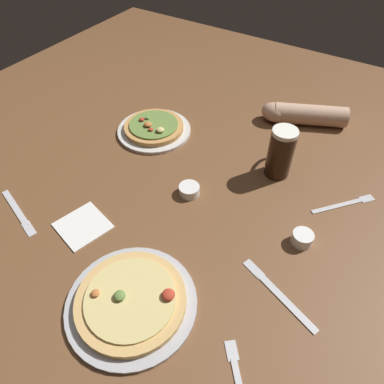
# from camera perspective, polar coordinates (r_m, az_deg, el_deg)

# --- Properties ---
(ground_plane) EXTENTS (2.40, 2.40, 0.03)m
(ground_plane) POSITION_cam_1_polar(r_m,az_deg,el_deg) (1.11, 0.00, -1.25)
(ground_plane) COLOR brown
(pizza_plate_near) EXTENTS (0.32, 0.32, 0.05)m
(pizza_plate_near) POSITION_cam_1_polar(r_m,az_deg,el_deg) (0.89, -9.80, -17.04)
(pizza_plate_near) COLOR #B2B2B7
(pizza_plate_near) RESTS_ON ground_plane
(pizza_plate_far) EXTENTS (0.27, 0.27, 0.05)m
(pizza_plate_far) POSITION_cam_1_polar(r_m,az_deg,el_deg) (1.35, -6.17, 10.21)
(pizza_plate_far) COLOR silver
(pizza_plate_far) RESTS_ON ground_plane
(beer_mug_dark) EXTENTS (0.08, 0.14, 0.17)m
(beer_mug_dark) POSITION_cam_1_polar(r_m,az_deg,el_deg) (1.16, 14.17, 6.30)
(beer_mug_dark) COLOR black
(beer_mug_dark) RESTS_ON ground_plane
(ramekin_sauce) EXTENTS (0.07, 0.07, 0.03)m
(ramekin_sauce) POSITION_cam_1_polar(r_m,az_deg,el_deg) (1.10, -0.46, 0.33)
(ramekin_sauce) COLOR white
(ramekin_sauce) RESTS_ON ground_plane
(ramekin_butter) EXTENTS (0.06, 0.06, 0.04)m
(ramekin_butter) POSITION_cam_1_polar(r_m,az_deg,el_deg) (1.02, 17.41, -7.18)
(ramekin_butter) COLOR white
(ramekin_butter) RESTS_ON ground_plane
(napkin_folded) EXTENTS (0.16, 0.16, 0.01)m
(napkin_folded) POSITION_cam_1_polar(r_m,az_deg,el_deg) (1.07, -17.28, -5.17)
(napkin_folded) COLOR white
(napkin_folded) RESTS_ON ground_plane
(knife_right) EXTENTS (0.22, 0.09, 0.01)m
(knife_right) POSITION_cam_1_polar(r_m,az_deg,el_deg) (1.17, -26.32, -2.92)
(knife_right) COLOR silver
(knife_right) RESTS_ON ground_plane
(fork_spare) EXTENTS (0.15, 0.17, 0.01)m
(fork_spare) POSITION_cam_1_polar(r_m,az_deg,el_deg) (1.17, 23.52, -1.76)
(fork_spare) COLOR silver
(fork_spare) RESTS_ON ground_plane
(knife_spare) EXTENTS (0.23, 0.11, 0.01)m
(knife_spare) POSITION_cam_1_polar(r_m,az_deg,el_deg) (0.93, 13.79, -15.64)
(knife_spare) COLOR silver
(knife_spare) RESTS_ON ground_plane
(diner_arm) EXTENTS (0.31, 0.19, 0.08)m
(diner_arm) POSITION_cam_1_polar(r_m,az_deg,el_deg) (1.44, 17.21, 11.95)
(diner_arm) COLOR tan
(diner_arm) RESTS_ON ground_plane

